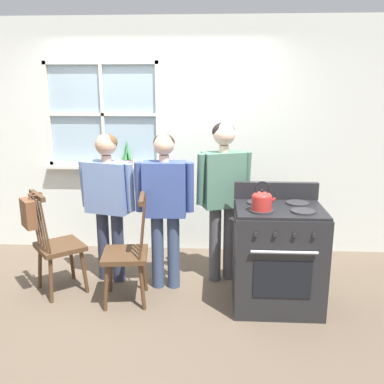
{
  "coord_description": "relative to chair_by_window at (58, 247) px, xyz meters",
  "views": [
    {
      "loc": [
        0.64,
        -3.57,
        1.96
      ],
      "look_at": [
        0.42,
        0.24,
        1.0
      ],
      "focal_mm": 40.0,
      "sensor_mm": 36.0,
      "label": 1
    }
  ],
  "objects": [
    {
      "name": "ground_plane",
      "position": [
        0.86,
        -0.19,
        -0.46
      ],
      "size": [
        16.0,
        16.0,
        0.0
      ],
      "primitive_type": "plane",
      "color": "brown"
    },
    {
      "name": "wall_back",
      "position": [
        0.91,
        1.21,
        0.87
      ],
      "size": [
        6.4,
        0.16,
        2.7
      ],
      "color": "silver",
      "rests_on": "ground_plane"
    },
    {
      "name": "chair_by_window",
      "position": [
        0.0,
        0.0,
        0.0
      ],
      "size": [
        0.57,
        0.58,
        1.01
      ],
      "rotation": [
        0.0,
        0.0,
        2.24
      ],
      "color": "#4C331E",
      "rests_on": "ground_plane"
    },
    {
      "name": "chair_near_wall",
      "position": [
        0.71,
        -0.15,
        0.0
      ],
      "size": [
        0.45,
        0.46,
        1.01
      ],
      "rotation": [
        0.0,
        0.0,
        -1.45
      ],
      "color": "#4C331E",
      "rests_on": "ground_plane"
    },
    {
      "name": "person_elderly_left",
      "position": [
        0.44,
        0.28,
        0.46
      ],
      "size": [
        0.59,
        0.32,
        1.5
      ],
      "rotation": [
        0.0,
        0.0,
        -0.27
      ],
      "color": "#2D3347",
      "rests_on": "ground_plane"
    },
    {
      "name": "person_teen_center",
      "position": [
        1.02,
        0.15,
        0.46
      ],
      "size": [
        0.56,
        0.22,
        1.52
      ],
      "rotation": [
        0.0,
        0.0,
        0.02
      ],
      "color": "#384766",
      "rests_on": "ground_plane"
    },
    {
      "name": "person_adult_right",
      "position": [
        1.58,
        0.36,
        0.53
      ],
      "size": [
        0.56,
        0.33,
        1.61
      ],
      "rotation": [
        0.0,
        0.0,
        0.34
      ],
      "color": "#4C4C51",
      "rests_on": "ground_plane"
    },
    {
      "name": "stove",
      "position": [
        2.06,
        -0.15,
        0.02
      ],
      "size": [
        0.77,
        0.68,
        1.08
      ],
      "color": "#232326",
      "rests_on": "ground_plane"
    },
    {
      "name": "kettle",
      "position": [
        1.89,
        -0.28,
        0.57
      ],
      "size": [
        0.21,
        0.17,
        0.25
      ],
      "color": "red",
      "rests_on": "stove"
    },
    {
      "name": "potted_plant",
      "position": [
        0.46,
        1.12,
        0.68
      ],
      "size": [
        0.14,
        0.14,
        0.33
      ],
      "color": "#935B3D",
      "rests_on": "wall_back"
    },
    {
      "name": "handbag",
      "position": [
        -0.18,
        -0.15,
        0.38
      ],
      "size": [
        0.25,
        0.25,
        0.31
      ],
      "color": "brown",
      "rests_on": "chair_by_window"
    }
  ]
}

